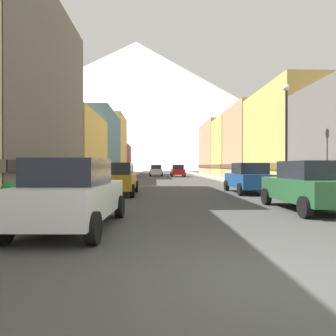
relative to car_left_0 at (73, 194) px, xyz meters
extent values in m
plane|color=#3E3E3E|center=(3.80, -3.71, -0.90)|extent=(400.00, 400.00, 0.00)
cube|color=gray|center=(-2.45, 31.29, -0.82)|extent=(2.50, 100.00, 0.15)
cube|color=gray|center=(10.05, 31.29, -0.82)|extent=(2.50, 100.00, 0.15)
cube|color=#D8B259|center=(-8.02, 23.36, 2.51)|extent=(8.64, 11.93, 6.83)
cube|color=brown|center=(-8.02, 23.36, 0.70)|extent=(8.94, 11.93, 0.50)
cube|color=slate|center=(-8.31, 36.24, 3.72)|extent=(9.22, 13.72, 9.25)
cube|color=#22333F|center=(-8.31, 36.24, 0.70)|extent=(9.52, 13.72, 0.50)
cube|color=#D8B259|center=(-6.89, 48.63, 4.49)|extent=(6.40, 10.73, 10.77)
cube|color=brown|center=(-6.89, 48.63, 0.70)|extent=(6.70, 10.73, 0.50)
cube|color=brown|center=(-7.75, 59.64, 2.20)|extent=(8.10, 10.19, 6.21)
cube|color=#3B1B16|center=(-7.75, 59.64, 0.70)|extent=(8.40, 10.19, 0.50)
cube|color=#D8B259|center=(14.32, 18.60, 3.29)|extent=(6.03, 10.85, 8.38)
cube|color=brown|center=(14.32, 18.60, 0.70)|extent=(6.33, 10.85, 0.50)
cube|color=tan|center=(16.09, 29.15, 3.56)|extent=(9.57, 9.72, 8.92)
cube|color=brown|center=(16.09, 29.15, 0.70)|extent=(9.87, 9.72, 0.50)
cube|color=#D8B259|center=(15.89, 38.38, 3.55)|extent=(9.18, 8.14, 8.89)
cube|color=brown|center=(15.89, 38.38, 0.70)|extent=(9.48, 8.14, 0.50)
cube|color=tan|center=(15.45, 49.59, 3.96)|extent=(8.30, 13.84, 9.71)
cube|color=brown|center=(15.45, 49.59, 0.70)|extent=(8.60, 13.84, 0.50)
cube|color=silver|center=(0.00, 0.06, -0.16)|extent=(2.04, 4.48, 0.80)
cube|color=#1E232D|center=(-0.01, -0.19, 0.56)|extent=(1.70, 2.27, 0.64)
cylinder|color=black|center=(-0.84, 1.75, -0.56)|extent=(0.25, 0.69, 0.68)
cylinder|color=black|center=(1.00, 1.67, -0.56)|extent=(0.25, 0.69, 0.68)
cylinder|color=black|center=(-0.99, -1.54, -0.56)|extent=(0.25, 0.69, 0.68)
cylinder|color=black|center=(0.85, -1.63, -0.56)|extent=(0.25, 0.69, 0.68)
cube|color=#B28419|center=(0.00, 9.31, -0.16)|extent=(1.86, 4.41, 0.80)
cube|color=#1E232D|center=(0.00, 9.06, 0.56)|extent=(1.61, 2.21, 0.64)
cylinder|color=black|center=(-0.93, 10.95, -0.56)|extent=(0.22, 0.68, 0.68)
cylinder|color=black|center=(0.91, 10.96, -0.56)|extent=(0.22, 0.68, 0.68)
cylinder|color=black|center=(-0.91, 7.65, -0.56)|extent=(0.22, 0.68, 0.68)
cylinder|color=black|center=(0.93, 7.66, -0.56)|extent=(0.22, 0.68, 0.68)
cube|color=#265933|center=(7.60, 2.94, -0.16)|extent=(1.86, 4.41, 0.80)
cube|color=#1E232D|center=(7.60, 2.69, 0.56)|extent=(1.61, 2.21, 0.64)
cylinder|color=black|center=(6.69, 4.60, -0.56)|extent=(0.22, 0.68, 0.68)
cylinder|color=black|center=(8.53, 4.59, -0.56)|extent=(0.22, 0.68, 0.68)
cylinder|color=black|center=(6.68, 1.30, -0.56)|extent=(0.22, 0.68, 0.68)
cube|color=#19478C|center=(7.60, 10.03, -0.16)|extent=(1.87, 4.41, 0.80)
cube|color=#1E232D|center=(7.60, 9.78, 0.56)|extent=(1.61, 2.21, 0.64)
cylinder|color=black|center=(6.69, 11.68, -0.56)|extent=(0.22, 0.68, 0.68)
cylinder|color=black|center=(8.53, 11.67, -0.56)|extent=(0.22, 0.68, 0.68)
cylinder|color=black|center=(6.67, 8.38, -0.56)|extent=(0.22, 0.68, 0.68)
cylinder|color=black|center=(8.51, 8.37, -0.56)|extent=(0.22, 0.68, 0.68)
cube|color=silver|center=(2.20, 40.91, -0.16)|extent=(1.84, 4.40, 0.80)
cube|color=#1E232D|center=(2.20, 41.16, 0.56)|extent=(1.60, 2.20, 0.64)
cylinder|color=black|center=(3.12, 39.26, -0.56)|extent=(0.22, 0.68, 0.68)
cylinder|color=black|center=(1.28, 39.26, -0.56)|extent=(0.22, 0.68, 0.68)
cylinder|color=black|center=(3.12, 42.56, -0.56)|extent=(0.22, 0.68, 0.68)
cylinder|color=black|center=(1.28, 42.56, -0.56)|extent=(0.22, 0.68, 0.68)
cube|color=#9E1111|center=(5.40, 37.63, -0.16)|extent=(1.84, 4.40, 0.80)
cube|color=#1E232D|center=(5.40, 37.38, 0.56)|extent=(1.60, 2.20, 0.64)
cylinder|color=black|center=(4.48, 39.28, -0.56)|extent=(0.22, 0.68, 0.68)
cylinder|color=black|center=(6.32, 39.28, -0.56)|extent=(0.22, 0.68, 0.68)
cylinder|color=black|center=(4.48, 35.98, -0.56)|extent=(0.22, 0.68, 0.68)
cylinder|color=black|center=(6.32, 35.98, -0.56)|extent=(0.22, 0.68, 0.68)
cylinder|color=gray|center=(10.80, 9.46, -0.54)|extent=(0.55, 0.55, 0.42)
sphere|color=#36702A|center=(10.80, 9.46, -0.12)|extent=(0.51, 0.51, 0.51)
cylinder|color=gray|center=(-3.20, 3.43, -0.59)|extent=(0.45, 0.45, 0.33)
sphere|color=#227A37|center=(-3.20, 3.43, -0.18)|extent=(0.60, 0.60, 0.60)
cylinder|color=maroon|center=(-2.45, 18.14, 0.00)|extent=(0.36, 0.36, 1.50)
sphere|color=tan|center=(-2.45, 18.14, 0.87)|extent=(0.24, 0.24, 0.24)
cylinder|color=black|center=(9.15, 8.34, 2.00)|extent=(0.12, 0.12, 5.50)
sphere|color=white|center=(9.15, 8.34, 4.93)|extent=(0.36, 0.36, 0.36)
cone|color=silver|center=(-14.32, 256.29, 53.39)|extent=(332.32, 332.32, 108.59)
camera|label=1|loc=(2.11, -7.85, 0.70)|focal=32.66mm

